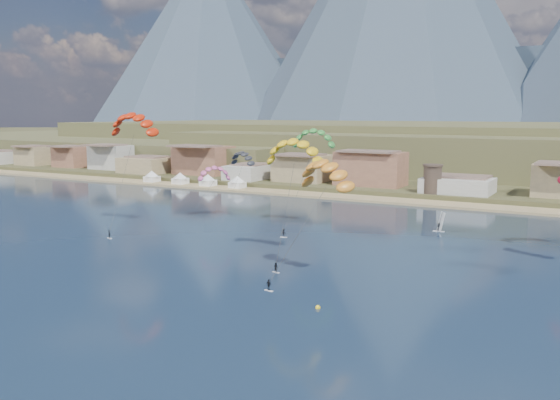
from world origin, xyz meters
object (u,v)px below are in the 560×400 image
watchtower (432,179)px  kitesurfer_yellow (294,148)px  kitesurfer_red (134,121)px  buoy (318,308)px  windsurfer (440,225)px  kitesurfer_green (313,136)px  kitesurfer_orange (326,170)px

watchtower → kitesurfer_yellow: (-1.38, -83.49, 13.07)m
kitesurfer_red → buoy: size_ratio=39.57×
windsurfer → kitesurfer_red: bearing=-153.1°
kitesurfer_green → watchtower: bearing=79.3°
kitesurfer_red → kitesurfer_orange: size_ratio=1.32×
kitesurfer_green → windsurfer: 33.41m
kitesurfer_red → buoy: kitesurfer_red is taller
kitesurfer_red → buoy: bearing=-26.9°
kitesurfer_red → buoy: (58.75, -29.87, -23.63)m
watchtower → buoy: watchtower is taller
watchtower → kitesurfer_yellow: kitesurfer_yellow is taller
kitesurfer_red → windsurfer: kitesurfer_red is taller
kitesurfer_yellow → kitesurfer_green: size_ratio=0.95×
kitesurfer_yellow → windsurfer: (15.84, 37.23, -18.07)m
kitesurfer_green → windsurfer: size_ratio=5.46×
watchtower → kitesurfer_green: bearing=-100.7°
kitesurfer_red → kitesurfer_orange: kitesurfer_red is taller
kitesurfer_orange → kitesurfer_green: size_ratio=0.87×
kitesurfer_yellow → buoy: bearing=-55.3°
kitesurfer_red → kitesurfer_yellow: kitesurfer_red is taller
buoy → watchtower: bearing=97.6°
watchtower → kitesurfer_green: kitesurfer_green is taller
kitesurfer_yellow → kitesurfer_green: (-9.39, 26.46, 1.00)m
kitesurfer_yellow → kitesurfer_orange: (10.38, -9.28, -2.53)m
watchtower → kitesurfer_red: kitesurfer_red is taller
kitesurfer_orange → windsurfer: (5.46, 46.50, -15.54)m
kitesurfer_yellow → windsurfer: bearing=67.0°
kitesurfer_orange → kitesurfer_green: 41.00m
kitesurfer_yellow → buoy: kitesurfer_yellow is taller
kitesurfer_red → windsurfer: size_ratio=6.24×
kitesurfer_red → kitesurfer_green: (33.75, 19.14, -3.30)m
kitesurfer_green → buoy: 58.65m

